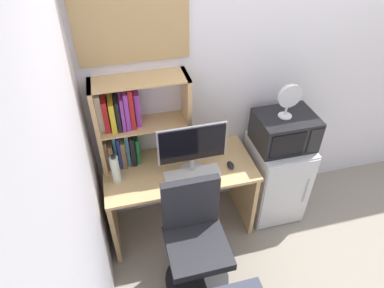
% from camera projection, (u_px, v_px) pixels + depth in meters
% --- Properties ---
extents(wall_back, '(6.40, 0.04, 2.60)m').
position_uv_depth(wall_back, '(320.00, 69.00, 2.90)').
color(wall_back, silver).
rests_on(wall_back, ground_plane).
extents(desk, '(1.23, 0.60, 0.73)m').
position_uv_depth(desk, '(180.00, 187.00, 2.90)').
color(desk, tan).
rests_on(desk, ground_plane).
extents(hutch_bookshelf, '(0.72, 0.24, 0.75)m').
position_uv_depth(hutch_bookshelf, '(129.00, 124.00, 2.60)').
color(hutch_bookshelf, tan).
rests_on(hutch_bookshelf, desk).
extents(monitor, '(0.54, 0.20, 0.44)m').
position_uv_depth(monitor, '(192.00, 147.00, 2.57)').
color(monitor, '#B7B7BC').
rests_on(monitor, desk).
extents(keyboard, '(0.45, 0.13, 0.02)m').
position_uv_depth(keyboard, '(192.00, 174.00, 2.68)').
color(keyboard, silver).
rests_on(keyboard, desk).
extents(computer_mouse, '(0.05, 0.09, 0.04)m').
position_uv_depth(computer_mouse, '(230.00, 165.00, 2.75)').
color(computer_mouse, black).
rests_on(computer_mouse, desk).
extents(water_bottle, '(0.07, 0.07, 0.26)m').
position_uv_depth(water_bottle, '(115.00, 169.00, 2.56)').
color(water_bottle, silver).
rests_on(water_bottle, desk).
extents(mini_fridge, '(0.48, 0.52, 0.80)m').
position_uv_depth(mini_fridge, '(275.00, 177.00, 3.14)').
color(mini_fridge, silver).
rests_on(mini_fridge, ground_plane).
extents(microwave, '(0.48, 0.39, 0.28)m').
position_uv_depth(microwave, '(285.00, 130.00, 2.80)').
color(microwave, black).
rests_on(microwave, mini_fridge).
extents(desk_fan, '(0.20, 0.11, 0.29)m').
position_uv_depth(desk_fan, '(289.00, 99.00, 2.60)').
color(desk_fan, silver).
rests_on(desk_fan, microwave).
extents(desk_chair, '(0.52, 0.52, 0.95)m').
position_uv_depth(desk_chair, '(195.00, 244.00, 2.56)').
color(desk_chair, black).
rests_on(desk_chair, ground_plane).
extents(wall_corkboard, '(0.78, 0.02, 0.53)m').
position_uv_depth(wall_corkboard, '(132.00, 24.00, 2.24)').
color(wall_corkboard, tan).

